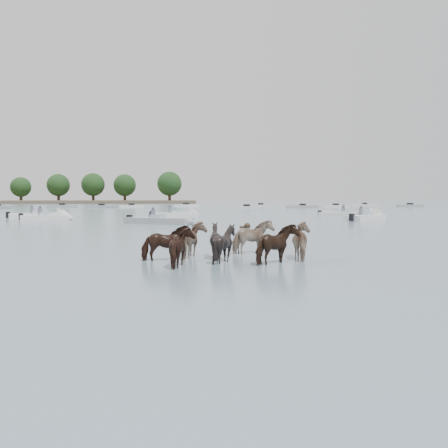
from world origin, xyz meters
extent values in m
plane|color=slate|center=(0.00, 0.00, 0.00)|extent=(400.00, 400.00, 0.00)
imported|color=black|center=(0.26, 0.51, 0.51)|extent=(1.59, 0.90, 1.27)
imported|color=gray|center=(1.25, 1.21, 0.54)|extent=(1.30, 1.46, 1.32)
imported|color=black|center=(1.91, 1.06, 0.52)|extent=(1.57, 1.56, 1.29)
imported|color=tan|center=(3.37, 2.09, 0.54)|extent=(1.72, 1.38, 1.33)
imported|color=black|center=(0.78, -0.79, 0.50)|extent=(1.32, 1.45, 1.24)
imported|color=black|center=(2.09, -0.01, 0.52)|extent=(1.42, 1.33, 1.29)
imported|color=black|center=(3.61, -0.61, 0.54)|extent=(1.67, 1.56, 1.33)
imported|color=#7F6B56|center=(4.81, 0.37, 0.55)|extent=(1.49, 1.61, 1.34)
sphere|color=black|center=(5.64, 16.03, 0.12)|extent=(0.44, 0.44, 0.44)
cube|color=black|center=(5.39, 16.03, 0.02)|extent=(0.50, 0.22, 0.18)
cube|color=silver|center=(-10.22, 28.02, 0.20)|extent=(4.11, 2.26, 0.55)
cone|color=silver|center=(-8.31, 28.36, 0.20)|extent=(1.17, 1.73, 1.60)
cube|color=#99ADB7|center=(-10.22, 28.02, 0.55)|extent=(0.98, 1.24, 0.35)
cube|color=black|center=(-12.13, 27.68, 0.35)|extent=(0.41, 0.41, 0.60)
cylinder|color=#595966|center=(-10.62, 28.02, 0.75)|extent=(0.36, 0.36, 0.70)
sphere|color=#595966|center=(-10.62, 28.02, 1.20)|extent=(0.24, 0.24, 0.24)
cube|color=gray|center=(-0.27, 21.51, 0.20)|extent=(5.36, 4.01, 0.55)
cone|color=gray|center=(2.01, 20.20, 0.20)|extent=(1.58, 1.84, 1.60)
cube|color=#99ADB7|center=(-0.27, 21.51, 0.55)|extent=(1.25, 1.37, 0.35)
cube|color=black|center=(-2.56, 22.81, 0.35)|extent=(0.48, 0.48, 0.60)
cylinder|color=#595966|center=(-0.67, 21.51, 0.75)|extent=(0.36, 0.36, 0.70)
sphere|color=#595966|center=(-0.67, 21.51, 1.20)|extent=(0.24, 0.24, 0.24)
cube|color=silver|center=(1.11, 32.96, 0.20)|extent=(5.05, 3.32, 0.55)
cone|color=silver|center=(3.32, 33.88, 0.20)|extent=(1.44, 1.82, 1.60)
cube|color=#99ADB7|center=(1.11, 32.96, 0.55)|extent=(1.17, 1.34, 0.35)
cube|color=black|center=(-1.11, 32.04, 0.35)|extent=(0.46, 0.46, 0.60)
cylinder|color=#595966|center=(0.71, 32.96, 0.75)|extent=(0.36, 0.36, 0.70)
sphere|color=#595966|center=(0.71, 32.96, 1.20)|extent=(0.24, 0.24, 0.24)
cube|color=silver|center=(17.56, 24.37, 0.20)|extent=(4.45, 3.86, 0.55)
cone|color=silver|center=(19.32, 25.66, 0.20)|extent=(1.67, 1.82, 1.60)
cube|color=#99ADB7|center=(17.56, 24.37, 0.55)|extent=(1.31, 1.38, 0.35)
cube|color=black|center=(15.81, 23.09, 0.35)|extent=(0.49, 0.49, 0.60)
cylinder|color=#595966|center=(17.16, 24.37, 0.75)|extent=(0.36, 0.36, 0.70)
sphere|color=#595966|center=(17.16, 24.37, 1.20)|extent=(0.24, 0.24, 0.24)
cube|color=silver|center=(18.90, 31.79, 0.20)|extent=(5.68, 4.18, 0.55)
cone|color=silver|center=(21.34, 30.39, 0.20)|extent=(1.58, 1.84, 1.60)
cube|color=#99ADB7|center=(18.90, 31.79, 0.55)|extent=(1.25, 1.37, 0.35)
cube|color=black|center=(16.46, 33.18, 0.35)|extent=(0.48, 0.48, 0.60)
cylinder|color=#595966|center=(18.50, 31.79, 0.75)|extent=(0.36, 0.36, 0.70)
sphere|color=#595966|center=(18.50, 31.79, 1.20)|extent=(0.24, 0.24, 0.24)
cube|color=silver|center=(-12.37, 33.36, 0.20)|extent=(5.30, 3.61, 0.55)
cone|color=silver|center=(-10.06, 34.44, 0.20)|extent=(1.49, 1.83, 1.60)
cube|color=#99ADB7|center=(-12.37, 33.36, 0.55)|extent=(1.20, 1.35, 0.35)
cube|color=black|center=(-14.68, 32.28, 0.35)|extent=(0.47, 0.47, 0.60)
cylinder|color=#595966|center=(-12.77, 33.36, 0.75)|extent=(0.36, 0.36, 0.70)
sphere|color=#595966|center=(-12.77, 33.36, 1.20)|extent=(0.24, 0.24, 0.24)
cube|color=gray|center=(-20.18, 81.89, 0.22)|extent=(5.80, 1.96, 0.60)
cube|color=black|center=(-20.18, 81.89, 0.60)|extent=(1.08, 1.08, 0.50)
cube|color=gray|center=(-11.80, 76.58, 0.22)|extent=(6.10, 2.41, 0.60)
cube|color=black|center=(-11.80, 76.58, 0.60)|extent=(1.14, 1.14, 0.50)
cube|color=silver|center=(-6.32, 77.76, 0.22)|extent=(5.06, 2.59, 0.60)
cube|color=black|center=(-6.32, 77.76, 0.60)|extent=(1.21, 1.21, 0.50)
cube|color=silver|center=(4.58, 84.85, 0.22)|extent=(5.80, 3.65, 0.60)
cube|color=black|center=(4.58, 84.85, 0.60)|extent=(1.32, 1.32, 0.50)
cube|color=silver|center=(14.01, 63.92, 0.22)|extent=(4.61, 3.19, 0.60)
cube|color=black|center=(14.01, 63.92, 0.60)|extent=(1.33, 1.33, 0.50)
cube|color=silver|center=(19.79, 80.05, 0.22)|extent=(4.62, 2.99, 0.60)
cube|color=black|center=(19.79, 80.05, 0.60)|extent=(1.29, 1.29, 0.50)
cube|color=gray|center=(25.93, 70.97, 0.22)|extent=(5.92, 1.59, 0.60)
cube|color=black|center=(25.93, 70.97, 0.60)|extent=(1.02, 1.02, 0.50)
cube|color=silver|center=(33.21, 73.06, 0.22)|extent=(4.96, 1.82, 0.60)
cube|color=black|center=(33.21, 73.06, 0.60)|extent=(1.06, 1.06, 0.50)
cube|color=silver|center=(44.39, 84.91, 0.22)|extent=(5.77, 2.98, 0.60)
cube|color=black|center=(44.39, 84.91, 0.60)|extent=(1.24, 1.24, 0.50)
cube|color=gray|center=(51.73, 78.78, 0.22)|extent=(5.37, 1.63, 0.60)
cube|color=black|center=(51.73, 78.78, 0.60)|extent=(1.02, 1.02, 0.50)
cylinder|color=#382619|center=(-49.80, 156.05, 1.56)|extent=(1.00, 1.00, 3.12)
sphere|color=black|center=(-49.80, 156.05, 5.64)|extent=(6.94, 6.94, 6.94)
cylinder|color=#382619|center=(-36.56, 153.43, 1.74)|extent=(1.00, 1.00, 3.47)
sphere|color=black|center=(-36.56, 153.43, 6.27)|extent=(7.72, 7.72, 7.72)
cylinder|color=#382619|center=(-24.47, 150.97, 1.78)|extent=(1.00, 1.00, 3.56)
sphere|color=black|center=(-24.47, 150.97, 6.43)|extent=(7.91, 7.91, 7.91)
cylinder|color=#382619|center=(-13.85, 152.06, 1.74)|extent=(1.00, 1.00, 3.47)
sphere|color=black|center=(-13.85, 152.06, 6.27)|extent=(7.72, 7.72, 7.72)
cylinder|color=#382619|center=(1.64, 143.66, 1.83)|extent=(1.00, 1.00, 3.66)
sphere|color=black|center=(1.64, 143.66, 6.62)|extent=(8.14, 8.14, 8.14)
camera|label=1|loc=(0.27, -14.39, 2.01)|focal=37.40mm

